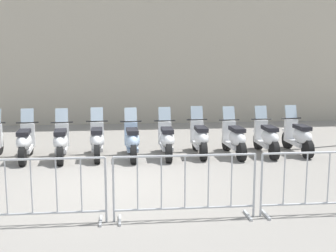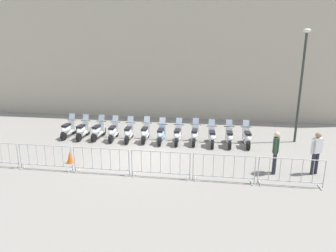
{
  "view_description": "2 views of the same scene",
  "coord_description": "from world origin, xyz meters",
  "px_view_note": "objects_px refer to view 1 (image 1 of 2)",
  "views": [
    {
      "loc": [
        1.25,
        -8.71,
        2.66
      ],
      "look_at": [
        1.09,
        2.28,
        0.84
      ],
      "focal_mm": 47.51,
      "sensor_mm": 36.0,
      "label": 1
    },
    {
      "loc": [
        4.59,
        -12.11,
        4.93
      ],
      "look_at": [
        0.57,
        2.26,
        0.94
      ],
      "focal_mm": 31.91,
      "sensor_mm": 36.0,
      "label": 2
    }
  ],
  "objects_px": {
    "motorcycle_10": "(267,138)",
    "motorcycle_11": "(299,137)",
    "motorcycle_8": "(200,139)",
    "motorcycle_9": "(235,139)",
    "barrier_segment_2": "(32,192)",
    "motorcycle_7": "(167,140)",
    "motorcycle_4": "(61,142)",
    "motorcycle_5": "(97,141)",
    "barrier_segment_3": "(185,187)",
    "motorcycle_6": "(132,141)",
    "motorcycle_3": "(25,143)",
    "barrier_segment_4": "(328,183)"
  },
  "relations": [
    {
      "from": "motorcycle_5",
      "to": "barrier_segment_4",
      "type": "height_order",
      "value": "motorcycle_5"
    },
    {
      "from": "motorcycle_5",
      "to": "barrier_segment_3",
      "type": "height_order",
      "value": "motorcycle_5"
    },
    {
      "from": "motorcycle_4",
      "to": "motorcycle_9",
      "type": "xyz_separation_m",
      "value": [
        4.38,
        0.5,
        0.0
      ]
    },
    {
      "from": "motorcycle_3",
      "to": "motorcycle_9",
      "type": "xyz_separation_m",
      "value": [
        5.27,
        0.55,
        0.0
      ]
    },
    {
      "from": "motorcycle_4",
      "to": "motorcycle_5",
      "type": "xyz_separation_m",
      "value": [
        0.86,
        0.21,
        0.0
      ]
    },
    {
      "from": "barrier_segment_4",
      "to": "motorcycle_5",
      "type": "bearing_deg",
      "value": 139.28
    },
    {
      "from": "motorcycle_4",
      "to": "motorcycle_7",
      "type": "xyz_separation_m",
      "value": [
        2.62,
        0.32,
        0.0
      ]
    },
    {
      "from": "barrier_segment_4",
      "to": "barrier_segment_2",
      "type": "bearing_deg",
      "value": -173.36
    },
    {
      "from": "motorcycle_7",
      "to": "barrier_segment_4",
      "type": "height_order",
      "value": "motorcycle_7"
    },
    {
      "from": "barrier_segment_3",
      "to": "motorcycle_4",
      "type": "bearing_deg",
      "value": 127.17
    },
    {
      "from": "motorcycle_3",
      "to": "motorcycle_8",
      "type": "height_order",
      "value": "same"
    },
    {
      "from": "motorcycle_7",
      "to": "barrier_segment_2",
      "type": "xyz_separation_m",
      "value": [
        -2.01,
        -4.54,
        0.07
      ]
    },
    {
      "from": "motorcycle_5",
      "to": "motorcycle_6",
      "type": "distance_m",
      "value": 0.89
    },
    {
      "from": "motorcycle_3",
      "to": "barrier_segment_4",
      "type": "height_order",
      "value": "motorcycle_3"
    },
    {
      "from": "motorcycle_11",
      "to": "motorcycle_7",
      "type": "bearing_deg",
      "value": -171.99
    },
    {
      "from": "motorcycle_8",
      "to": "motorcycle_11",
      "type": "relative_size",
      "value": 1.0
    },
    {
      "from": "motorcycle_5",
      "to": "motorcycle_10",
      "type": "bearing_deg",
      "value": 5.68
    },
    {
      "from": "motorcycle_4",
      "to": "motorcycle_6",
      "type": "height_order",
      "value": "same"
    },
    {
      "from": "motorcycle_6",
      "to": "motorcycle_4",
      "type": "bearing_deg",
      "value": -173.89
    },
    {
      "from": "motorcycle_10",
      "to": "motorcycle_7",
      "type": "bearing_deg",
      "value": -172.86
    },
    {
      "from": "motorcycle_7",
      "to": "motorcycle_10",
      "type": "height_order",
      "value": "same"
    },
    {
      "from": "motorcycle_6",
      "to": "barrier_segment_3",
      "type": "relative_size",
      "value": 0.75
    },
    {
      "from": "motorcycle_6",
      "to": "motorcycle_10",
      "type": "distance_m",
      "value": 3.53
    },
    {
      "from": "motorcycle_4",
      "to": "motorcycle_5",
      "type": "relative_size",
      "value": 1.0
    },
    {
      "from": "motorcycle_5",
      "to": "barrier_segment_4",
      "type": "distance_m",
      "value": 5.95
    },
    {
      "from": "motorcycle_11",
      "to": "motorcycle_5",
      "type": "bearing_deg",
      "value": -173.5
    },
    {
      "from": "barrier_segment_2",
      "to": "motorcycle_7",
      "type": "bearing_deg",
      "value": 66.14
    },
    {
      "from": "motorcycle_11",
      "to": "barrier_segment_2",
      "type": "height_order",
      "value": "motorcycle_11"
    },
    {
      "from": "motorcycle_6",
      "to": "motorcycle_7",
      "type": "distance_m",
      "value": 0.88
    },
    {
      "from": "motorcycle_3",
      "to": "barrier_segment_3",
      "type": "xyz_separation_m",
      "value": [
        3.87,
        -3.9,
        0.07
      ]
    },
    {
      "from": "motorcycle_6",
      "to": "motorcycle_7",
      "type": "bearing_deg",
      "value": 8.7
    },
    {
      "from": "motorcycle_7",
      "to": "barrier_segment_2",
      "type": "distance_m",
      "value": 4.97
    },
    {
      "from": "barrier_segment_4",
      "to": "barrier_segment_3",
      "type": "bearing_deg",
      "value": -173.36
    },
    {
      "from": "motorcycle_8",
      "to": "motorcycle_11",
      "type": "xyz_separation_m",
      "value": [
        2.64,
        0.27,
        0.0
      ]
    },
    {
      "from": "motorcycle_9",
      "to": "motorcycle_10",
      "type": "height_order",
      "value": "same"
    },
    {
      "from": "motorcycle_11",
      "to": "motorcycle_4",
      "type": "bearing_deg",
      "value": -172.43
    },
    {
      "from": "motorcycle_6",
      "to": "motorcycle_9",
      "type": "distance_m",
      "value": 2.65
    },
    {
      "from": "motorcycle_3",
      "to": "motorcycle_5",
      "type": "relative_size",
      "value": 1.0
    },
    {
      "from": "motorcycle_8",
      "to": "motorcycle_9",
      "type": "xyz_separation_m",
      "value": [
        0.9,
        -0.04,
        0.0
      ]
    },
    {
      "from": "motorcycle_6",
      "to": "motorcycle_11",
      "type": "height_order",
      "value": "same"
    },
    {
      "from": "motorcycle_7",
      "to": "motorcycle_8",
      "type": "bearing_deg",
      "value": 14.18
    },
    {
      "from": "motorcycle_4",
      "to": "motorcycle_8",
      "type": "xyz_separation_m",
      "value": [
        3.48,
        0.54,
        0.0
      ]
    },
    {
      "from": "motorcycle_7",
      "to": "barrier_segment_2",
      "type": "bearing_deg",
      "value": -113.86
    },
    {
      "from": "motorcycle_6",
      "to": "barrier_segment_2",
      "type": "distance_m",
      "value": 4.55
    },
    {
      "from": "motorcycle_6",
      "to": "barrier_segment_4",
      "type": "xyz_separation_m",
      "value": [
        3.62,
        -3.86,
        0.07
      ]
    },
    {
      "from": "motorcycle_10",
      "to": "motorcycle_11",
      "type": "bearing_deg",
      "value": 10.62
    },
    {
      "from": "motorcycle_4",
      "to": "barrier_segment_4",
      "type": "bearing_deg",
      "value": -34.34
    },
    {
      "from": "motorcycle_5",
      "to": "motorcycle_6",
      "type": "relative_size",
      "value": 1.0
    },
    {
      "from": "motorcycle_7",
      "to": "motorcycle_8",
      "type": "distance_m",
      "value": 0.89
    },
    {
      "from": "motorcycle_5",
      "to": "barrier_segment_3",
      "type": "xyz_separation_m",
      "value": [
        2.13,
        -4.16,
        0.07
      ]
    }
  ]
}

